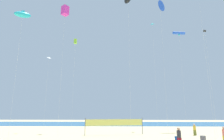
{
  "coord_description": "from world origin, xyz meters",
  "views": [
    {
      "loc": [
        -0.79,
        -18.06,
        3.25
      ],
      "look_at": [
        -1.47,
        6.21,
        8.75
      ],
      "focal_mm": 29.61,
      "sensor_mm": 36.0,
      "label": 1
    }
  ],
  "objects_px": {
    "beachgoer_charcoal_shirt": "(179,136)",
    "volleyball_net": "(114,123)",
    "kite_lime_box": "(75,42)",
    "kite_magenta_box": "(65,11)",
    "trash_barrel": "(203,140)",
    "kite_blue_delta": "(160,6)",
    "beachgoer_mustard_shirt": "(195,129)",
    "kite_black_diamond": "(206,37)",
    "kite_cyan_diamond": "(152,25)",
    "kite_white_diamond": "(49,59)",
    "beachgoer_coral_shirt": "(224,134)",
    "kite_blue_tube": "(179,33)",
    "kite_cyan_inflatable": "(23,15)"
  },
  "relations": [
    {
      "from": "kite_black_diamond",
      "to": "kite_blue_tube",
      "type": "relative_size",
      "value": 0.79
    },
    {
      "from": "kite_cyan_inflatable",
      "to": "kite_cyan_diamond",
      "type": "bearing_deg",
      "value": 37.48
    },
    {
      "from": "kite_cyan_inflatable",
      "to": "kite_blue_delta",
      "type": "bearing_deg",
      "value": 10.33
    },
    {
      "from": "kite_blue_delta",
      "to": "kite_white_diamond",
      "type": "height_order",
      "value": "kite_blue_delta"
    },
    {
      "from": "beachgoer_mustard_shirt",
      "to": "trash_barrel",
      "type": "height_order",
      "value": "beachgoer_mustard_shirt"
    },
    {
      "from": "beachgoer_charcoal_shirt",
      "to": "kite_cyan_diamond",
      "type": "xyz_separation_m",
      "value": [
        1.55,
        17.06,
        20.13
      ]
    },
    {
      "from": "kite_blue_tube",
      "to": "kite_white_diamond",
      "type": "height_order",
      "value": "kite_blue_tube"
    },
    {
      "from": "beachgoer_coral_shirt",
      "to": "kite_lime_box",
      "type": "distance_m",
      "value": 26.22
    },
    {
      "from": "volleyball_net",
      "to": "kite_black_diamond",
      "type": "height_order",
      "value": "kite_black_diamond"
    },
    {
      "from": "beachgoer_coral_shirt",
      "to": "kite_lime_box",
      "type": "xyz_separation_m",
      "value": [
        -18.91,
        10.54,
        14.79
      ]
    },
    {
      "from": "beachgoer_charcoal_shirt",
      "to": "kite_blue_delta",
      "type": "relative_size",
      "value": 0.09
    },
    {
      "from": "kite_black_diamond",
      "to": "kite_lime_box",
      "type": "bearing_deg",
      "value": 162.77
    },
    {
      "from": "kite_lime_box",
      "to": "trash_barrel",
      "type": "bearing_deg",
      "value": -34.21
    },
    {
      "from": "beachgoer_mustard_shirt",
      "to": "kite_magenta_box",
      "type": "xyz_separation_m",
      "value": [
        -18.33,
        -4.21,
        16.46
      ]
    },
    {
      "from": "kite_lime_box",
      "to": "kite_blue_tube",
      "type": "height_order",
      "value": "kite_blue_tube"
    },
    {
      "from": "trash_barrel",
      "to": "volleyball_net",
      "type": "bearing_deg",
      "value": 140.35
    },
    {
      "from": "beachgoer_mustard_shirt",
      "to": "kite_blue_delta",
      "type": "xyz_separation_m",
      "value": [
        -4.61,
        -3.29,
        17.47
      ]
    },
    {
      "from": "beachgoer_coral_shirt",
      "to": "kite_blue_delta",
      "type": "height_order",
      "value": "kite_blue_delta"
    },
    {
      "from": "kite_cyan_diamond",
      "to": "beachgoer_coral_shirt",
      "type": "bearing_deg",
      "value": -75.98
    },
    {
      "from": "beachgoer_charcoal_shirt",
      "to": "trash_barrel",
      "type": "xyz_separation_m",
      "value": [
        2.81,
        1.23,
        -0.52
      ]
    },
    {
      "from": "beachgoer_coral_shirt",
      "to": "kite_magenta_box",
      "type": "bearing_deg",
      "value": 171.44
    },
    {
      "from": "volleyball_net",
      "to": "kite_blue_tube",
      "type": "height_order",
      "value": "kite_blue_tube"
    },
    {
      "from": "volleyball_net",
      "to": "beachgoer_coral_shirt",
      "type": "bearing_deg",
      "value": -30.95
    },
    {
      "from": "kite_lime_box",
      "to": "beachgoer_mustard_shirt",
      "type": "bearing_deg",
      "value": -11.21
    },
    {
      "from": "volleyball_net",
      "to": "kite_cyan_diamond",
      "type": "xyz_separation_m",
      "value": [
        7.97,
        8.17,
        19.43
      ]
    },
    {
      "from": "trash_barrel",
      "to": "kite_white_diamond",
      "type": "xyz_separation_m",
      "value": [
        -21.11,
        11.42,
        12.23
      ]
    },
    {
      "from": "beachgoer_mustard_shirt",
      "to": "kite_lime_box",
      "type": "height_order",
      "value": "kite_lime_box"
    },
    {
      "from": "beachgoer_mustard_shirt",
      "to": "kite_blue_delta",
      "type": "bearing_deg",
      "value": 9.28
    },
    {
      "from": "beachgoer_charcoal_shirt",
      "to": "kite_black_diamond",
      "type": "xyz_separation_m",
      "value": [
        6.76,
        6.07,
        12.75
      ]
    },
    {
      "from": "beachgoer_mustard_shirt",
      "to": "kite_lime_box",
      "type": "bearing_deg",
      "value": -37.48
    },
    {
      "from": "beachgoer_coral_shirt",
      "to": "kite_blue_delta",
      "type": "relative_size",
      "value": 0.09
    },
    {
      "from": "volleyball_net",
      "to": "kite_black_diamond",
      "type": "xyz_separation_m",
      "value": [
        13.18,
        -2.82,
        12.05
      ]
    },
    {
      "from": "beachgoer_charcoal_shirt",
      "to": "kite_blue_tube",
      "type": "bearing_deg",
      "value": 153.35
    },
    {
      "from": "kite_white_diamond",
      "to": "kite_magenta_box",
      "type": "xyz_separation_m",
      "value": [
        4.96,
        -8.18,
        4.65
      ]
    },
    {
      "from": "beachgoer_charcoal_shirt",
      "to": "kite_cyan_diamond",
      "type": "height_order",
      "value": "kite_cyan_diamond"
    },
    {
      "from": "trash_barrel",
      "to": "kite_magenta_box",
      "type": "height_order",
      "value": "kite_magenta_box"
    },
    {
      "from": "kite_blue_delta",
      "to": "kite_cyan_diamond",
      "type": "xyz_separation_m",
      "value": [
        1.17,
        11.66,
        2.76
      ]
    },
    {
      "from": "beachgoer_mustard_shirt",
      "to": "kite_cyan_diamond",
      "type": "relative_size",
      "value": 0.07
    },
    {
      "from": "kite_cyan_diamond",
      "to": "kite_lime_box",
      "type": "bearing_deg",
      "value": -162.75
    },
    {
      "from": "kite_white_diamond",
      "to": "kite_blue_delta",
      "type": "bearing_deg",
      "value": -21.22
    },
    {
      "from": "volleyball_net",
      "to": "kite_lime_box",
      "type": "distance_m",
      "value": 16.16
    },
    {
      "from": "trash_barrel",
      "to": "kite_lime_box",
      "type": "distance_m",
      "value": 25.01
    },
    {
      "from": "kite_black_diamond",
      "to": "kite_blue_delta",
      "type": "bearing_deg",
      "value": -174.01
    },
    {
      "from": "kite_black_diamond",
      "to": "beachgoer_coral_shirt",
      "type": "bearing_deg",
      "value": -108.28
    },
    {
      "from": "beachgoer_coral_shirt",
      "to": "kite_cyan_diamond",
      "type": "bearing_deg",
      "value": 103.54
    },
    {
      "from": "kite_lime_box",
      "to": "kite_magenta_box",
      "type": "relative_size",
      "value": 0.9
    },
    {
      "from": "kite_white_diamond",
      "to": "beachgoer_mustard_shirt",
      "type": "bearing_deg",
      "value": -9.66
    },
    {
      "from": "beachgoer_charcoal_shirt",
      "to": "volleyball_net",
      "type": "height_order",
      "value": "volleyball_net"
    },
    {
      "from": "beachgoer_mustard_shirt",
      "to": "trash_barrel",
      "type": "bearing_deg",
      "value": 47.44
    },
    {
      "from": "beachgoer_mustard_shirt",
      "to": "kite_magenta_box",
      "type": "height_order",
      "value": "kite_magenta_box"
    }
  ]
}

